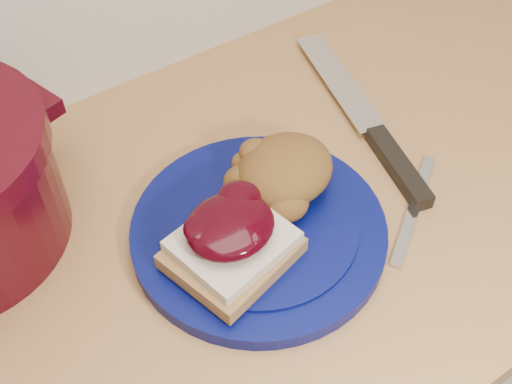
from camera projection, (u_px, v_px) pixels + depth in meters
plate at (259, 231)px, 0.72m from camera, size 0.33×0.33×0.02m
sandwich at (231, 240)px, 0.66m from camera, size 0.14×0.13×0.06m
stuffing_mound at (285, 170)px, 0.72m from camera, size 0.13×0.12×0.06m
chef_knife at (381, 141)px, 0.81m from camera, size 0.12×0.35×0.02m
butter_knife at (414, 208)px, 0.75m from camera, size 0.15×0.11×0.00m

